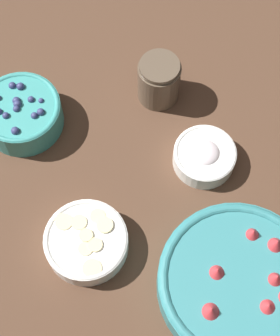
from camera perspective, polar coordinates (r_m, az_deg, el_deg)
name	(u,v)px	position (r m, az deg, el deg)	size (l,w,h in m)	color
ground_plane	(148,176)	(1.05, 0.87, -0.81)	(4.00, 4.00, 0.00)	#4C3323
bowl_strawberries	(238,283)	(0.96, 9.96, -11.39)	(0.27, 0.27, 0.08)	teal
bowl_blueberries	(21,113)	(1.10, -11.97, 5.52)	(0.15, 0.15, 0.07)	teal
bowl_bananas	(86,242)	(0.98, -5.47, -7.45)	(0.15, 0.15, 0.05)	white
bowl_cream	(204,156)	(1.05, 6.57, 1.24)	(0.12, 0.12, 0.05)	white
jar_chocolate	(159,81)	(1.10, 1.93, 8.80)	(0.08, 0.08, 0.10)	brown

